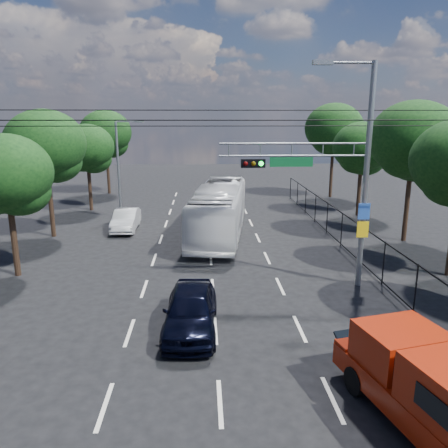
{
  "coord_description": "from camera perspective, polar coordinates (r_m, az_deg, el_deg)",
  "views": [
    {
      "loc": [
        -0.38,
        -10.01,
        7.31
      ],
      "look_at": [
        0.52,
        8.32,
        2.8
      ],
      "focal_mm": 35.0,
      "sensor_mm": 36.0,
      "label": 1
    }
  ],
  "objects": [
    {
      "name": "tree_right_d",
      "position": [
        34.23,
        17.59,
        9.05
      ],
      "size": [
        4.32,
        4.32,
        7.02
      ],
      "color": "black",
      "rests_on": "ground"
    },
    {
      "name": "navy_hatchback",
      "position": [
        15.55,
        -4.38,
        -11.11
      ],
      "size": [
        1.99,
        4.57,
        1.53
      ],
      "primitive_type": "imported",
      "rotation": [
        0.0,
        0.0,
        -0.04
      ],
      "color": "black",
      "rests_on": "ground"
    },
    {
      "name": "tree_right_c",
      "position": [
        27.89,
        23.47,
        9.44
      ],
      "size": [
        5.1,
        5.1,
        8.29
      ],
      "color": "black",
      "rests_on": "ground"
    },
    {
      "name": "signal_mast",
      "position": [
        18.99,
        14.69,
        7.11
      ],
      "size": [
        6.43,
        0.39,
        9.5
      ],
      "color": "slate",
      "rests_on": "ground"
    },
    {
      "name": "white_van",
      "position": [
        29.62,
        -12.68,
        0.54
      ],
      "size": [
        1.47,
        4.18,
        1.38
      ],
      "primitive_type": "imported",
      "rotation": [
        0.0,
        0.0,
        0.0
      ],
      "color": "silver",
      "rests_on": "ground"
    },
    {
      "name": "tree_left_e",
      "position": [
        44.04,
        -15.15,
        11.01
      ],
      "size": [
        4.92,
        4.92,
        7.99
      ],
      "color": "black",
      "rests_on": "ground"
    },
    {
      "name": "tree_left_d",
      "position": [
        36.26,
        -17.39,
        9.08
      ],
      "size": [
        4.2,
        4.2,
        6.83
      ],
      "color": "black",
      "rests_on": "ground"
    },
    {
      "name": "ground",
      "position": [
        12.4,
        -0.54,
        -22.31
      ],
      "size": [
        120.0,
        120.0,
        0.0
      ],
      "primitive_type": "plane",
      "color": "black",
      "rests_on": "ground"
    },
    {
      "name": "utility_wires",
      "position": [
        18.85,
        -1.69,
        13.56
      ],
      "size": [
        22.0,
        5.04,
        0.74
      ],
      "color": "black",
      "rests_on": "ground"
    },
    {
      "name": "tree_right_e",
      "position": [
        41.82,
        14.16,
        11.51
      ],
      "size": [
        5.28,
        5.28,
        8.58
      ],
      "color": "black",
      "rests_on": "ground"
    },
    {
      "name": "tree_left_b",
      "position": [
        22.05,
        -26.42,
        5.27
      ],
      "size": [
        4.08,
        4.08,
        6.63
      ],
      "color": "black",
      "rests_on": "ground"
    },
    {
      "name": "lane_markings",
      "position": [
        25.1,
        -1.82,
        -3.13
      ],
      "size": [
        6.12,
        38.0,
        0.01
      ],
      "color": "beige",
      "rests_on": "ground"
    },
    {
      "name": "streetlight_left",
      "position": [
        32.73,
        -13.38,
        7.52
      ],
      "size": [
        2.09,
        0.22,
        7.08
      ],
      "color": "slate",
      "rests_on": "ground"
    },
    {
      "name": "red_pickup",
      "position": [
        11.93,
        26.13,
        -18.82
      ],
      "size": [
        3.33,
        6.09,
        2.16
      ],
      "color": "black",
      "rests_on": "ground"
    },
    {
      "name": "tree_left_c",
      "position": [
        28.69,
        -22.21,
        8.97
      ],
      "size": [
        4.8,
        4.8,
        7.8
      ],
      "color": "black",
      "rests_on": "ground"
    },
    {
      "name": "white_bus",
      "position": [
        27.48,
        -0.59,
        1.83
      ],
      "size": [
        4.28,
        11.82,
        3.22
      ],
      "primitive_type": "imported",
      "rotation": [
        0.0,
        0.0,
        -0.14
      ],
      "color": "silver",
      "rests_on": "ground"
    },
    {
      "name": "fence_right",
      "position": [
        24.4,
        16.4,
        -1.68
      ],
      "size": [
        0.06,
        34.03,
        2.0
      ],
      "color": "black",
      "rests_on": "ground"
    }
  ]
}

